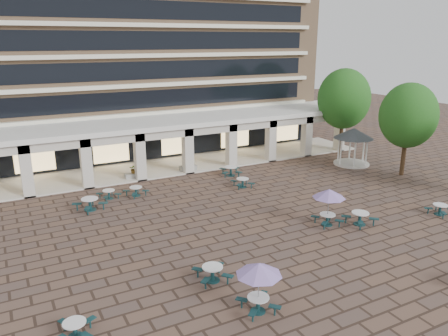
{
  "coord_description": "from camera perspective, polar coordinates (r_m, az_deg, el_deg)",
  "views": [
    {
      "loc": [
        -11.95,
        -20.95,
        11.08
      ],
      "look_at": [
        0.65,
        3.0,
        3.09
      ],
      "focal_mm": 35.0,
      "sensor_mm": 36.0,
      "label": 1
    }
  ],
  "objects": [
    {
      "name": "ground",
      "position": [
        26.54,
        1.79,
        -8.24
      ],
      "size": [
        120.0,
        120.0,
        0.0
      ],
      "primitive_type": "plane",
      "color": "brown",
      "rests_on": "ground"
    },
    {
      "name": "apartment_building",
      "position": [
        47.96,
        -13.99,
        17.8
      ],
      "size": [
        40.0,
        15.5,
        25.2
      ],
      "color": "tan",
      "rests_on": "ground"
    },
    {
      "name": "retail_arcade",
      "position": [
        38.55,
        -9.09,
        4.14
      ],
      "size": [
        42.0,
        6.6,
        4.4
      ],
      "color": "white",
      "rests_on": "ground"
    },
    {
      "name": "picnic_table_0",
      "position": [
        18.79,
        -18.91,
        -19.19
      ],
      "size": [
        1.8,
        1.8,
        0.68
      ],
      "rotation": [
        0.0,
        0.0,
        -0.32
      ],
      "color": "#123638",
      "rests_on": "ground"
    },
    {
      "name": "picnic_table_1",
      "position": [
        21.33,
        -1.51,
        -13.44
      ],
      "size": [
        1.82,
        1.82,
        0.76
      ],
      "rotation": [
        0.0,
        0.0,
        -0.1
      ],
      "color": "#123638",
      "rests_on": "ground"
    },
    {
      "name": "picnic_table_2",
      "position": [
        28.53,
        17.34,
        -6.16
      ],
      "size": [
        1.87,
        1.87,
        0.8
      ],
      "rotation": [
        0.0,
        0.0,
        0.06
      ],
      "color": "#123638",
      "rests_on": "ground"
    },
    {
      "name": "picnic_table_6",
      "position": [
        18.51,
        4.58,
        -13.25
      ],
      "size": [
        1.97,
        1.97,
        2.27
      ],
      "rotation": [
        0.0,
        0.0,
        -0.07
      ],
      "color": "#123638",
      "rests_on": "ground"
    },
    {
      "name": "picnic_table_7",
      "position": [
        32.08,
        26.38,
        -4.77
      ],
      "size": [
        1.72,
        1.72,
        0.7
      ],
      "rotation": [
        0.0,
        0.0,
        0.16
      ],
      "color": "#123638",
      "rests_on": "ground"
    },
    {
      "name": "picnic_table_8",
      "position": [
        30.81,
        -17.11,
        -4.4
      ],
      "size": [
        2.29,
        2.29,
        0.84
      ],
      "rotation": [
        0.0,
        0.0,
        0.4
      ],
      "color": "#123638",
      "rests_on": "ground"
    },
    {
      "name": "picnic_table_9",
      "position": [
        32.78,
        -11.42,
        -2.89
      ],
      "size": [
        1.81,
        1.81,
        0.69
      ],
      "rotation": [
        0.0,
        0.0,
        0.29
      ],
      "color": "#123638",
      "rests_on": "ground"
    },
    {
      "name": "picnic_table_10",
      "position": [
        34.02,
        2.45,
        -1.83
      ],
      "size": [
        1.75,
        1.75,
        0.71
      ],
      "rotation": [
        0.0,
        0.0,
        -0.14
      ],
      "color": "#123638",
      "rests_on": "ground"
    },
    {
      "name": "picnic_table_11",
      "position": [
        27.38,
        13.56,
        -3.43
      ],
      "size": [
        2.03,
        2.03,
        2.34
      ],
      "rotation": [
        0.0,
        0.0,
        -0.15
      ],
      "color": "#123638",
      "rests_on": "ground"
    },
    {
      "name": "picnic_table_12",
      "position": [
        32.64,
        -14.81,
        -3.24
      ],
      "size": [
        1.69,
        1.69,
        0.65
      ],
      "rotation": [
        0.0,
        0.0,
        0.24
      ],
      "color": "#123638",
      "rests_on": "ground"
    },
    {
      "name": "picnic_table_13",
      "position": [
        36.84,
        0.89,
        -0.29
      ],
      "size": [
        2.11,
        2.11,
        0.79
      ],
      "rotation": [
        0.0,
        0.0,
        -0.33
      ],
      "color": "#123638",
      "rests_on": "ground"
    },
    {
      "name": "gazebo",
      "position": [
        41.4,
        16.54,
        3.84
      ],
      "size": [
        3.61,
        3.61,
        3.36
      ],
      "rotation": [
        0.0,
        0.0,
        -0.07
      ],
      "color": "beige",
      "rests_on": "ground"
    },
    {
      "name": "tree_east_a",
      "position": [
        39.08,
        22.94,
        6.32
      ],
      "size": [
        4.67,
        4.67,
        7.78
      ],
      "color": "#45311B",
      "rests_on": "ground"
    },
    {
      "name": "tree_east_c",
      "position": [
        44.46,
        15.39,
        8.7
      ],
      "size": [
        5.09,
        5.09,
        8.47
      ],
      "color": "#45311B",
      "rests_on": "ground"
    },
    {
      "name": "planter_left",
      "position": [
        36.7,
        -11.69,
        -0.68
      ],
      "size": [
        1.5,
        0.8,
        1.24
      ],
      "color": "#999994",
      "rests_on": "ground"
    },
    {
      "name": "planter_right",
      "position": [
        38.22,
        -4.73,
        0.35
      ],
      "size": [
        1.5,
        0.81,
        1.28
      ],
      "color": "#999994",
      "rests_on": "ground"
    }
  ]
}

